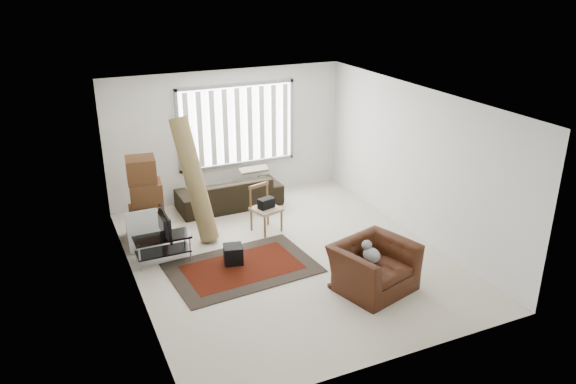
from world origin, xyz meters
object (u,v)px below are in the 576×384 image
object	(u,v)px
sofa	(229,188)
side_chair	(265,207)
tv_stand	(163,243)
moving_boxes	(146,200)
armchair	(374,264)

from	to	relation	value
sofa	side_chair	distance (m)	1.38
sofa	tv_stand	bearing A→B (deg)	44.03
side_chair	moving_boxes	bearing A→B (deg)	144.38
tv_stand	moving_boxes	xyz separation A→B (m)	(-0.03, 1.08, 0.36)
moving_boxes	armchair	bearing A→B (deg)	-49.79
moving_boxes	armchair	size ratio (longest dim) A/B	1.09
tv_stand	sofa	xyz separation A→B (m)	(1.76, 1.74, 0.07)
side_chair	armchair	distance (m)	2.66
tv_stand	sofa	world-z (taller)	sofa
sofa	moving_boxes	bearing A→B (deg)	19.53
tv_stand	sofa	distance (m)	2.47
armchair	tv_stand	bearing A→B (deg)	125.34
armchair	moving_boxes	bearing A→B (deg)	114.18
tv_stand	side_chair	world-z (taller)	side_chair
sofa	side_chair	world-z (taller)	side_chair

